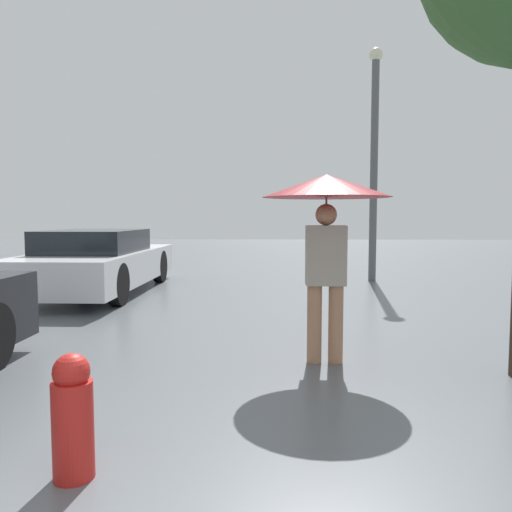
{
  "coord_description": "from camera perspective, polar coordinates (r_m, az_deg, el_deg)",
  "views": [
    {
      "loc": [
        0.04,
        -0.63,
        1.39
      ],
      "look_at": [
        -0.14,
        4.06,
        1.02
      ],
      "focal_mm": 35.0,
      "sensor_mm": 36.0,
      "label": 1
    }
  ],
  "objects": [
    {
      "name": "parked_car_farthest",
      "position": [
        9.59,
        -17.56,
        -0.66
      ],
      "size": [
        1.77,
        4.57,
        1.15
      ],
      "color": "silver",
      "rests_on": "ground_plane"
    },
    {
      "name": "pedestrian",
      "position": [
        4.72,
        8.04,
        5.77
      ],
      "size": [
        1.21,
        1.21,
        1.78
      ],
      "color": "#9E7051",
      "rests_on": "ground_plane"
    },
    {
      "name": "street_lamp",
      "position": [
        11.13,
        13.36,
        11.4
      ],
      "size": [
        0.29,
        0.29,
        4.93
      ],
      "color": "#515456",
      "rests_on": "ground_plane"
    },
    {
      "name": "fire_hydrant",
      "position": [
        2.93,
        -20.22,
        -16.85
      ],
      "size": [
        0.22,
        0.22,
        0.68
      ],
      "color": "#B21E19",
      "rests_on": "ground_plane"
    }
  ]
}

